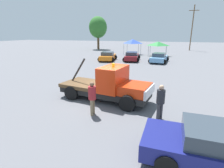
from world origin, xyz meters
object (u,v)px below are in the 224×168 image
(tow_truck, at_px, (109,86))
(person_at_hood, at_px, (92,96))
(parked_car_maroon, at_px, (132,56))
(utility_pole, at_px, (192,27))
(person_near_truck, at_px, (161,100))
(canopy_tent_green, at_px, (158,44))
(parked_car_skyblue, at_px, (159,58))
(canopy_tent_blue, at_px, (133,41))
(tree_left, at_px, (98,27))
(parked_car_orange, at_px, (108,56))

(tow_truck, bearing_deg, person_at_hood, -85.47)
(parked_car_maroon, xyz_separation_m, utility_pole, (9.96, 20.26, 4.73))
(person_near_truck, distance_m, parked_car_maroon, 18.90)
(parked_car_maroon, bearing_deg, canopy_tent_green, -31.33)
(parked_car_maroon, bearing_deg, parked_car_skyblue, -101.26)
(tow_truck, relative_size, person_at_hood, 3.41)
(parked_car_skyblue, height_order, utility_pole, utility_pole)
(canopy_tent_blue, bearing_deg, canopy_tent_green, -12.73)
(person_at_hood, bearing_deg, canopy_tent_blue, -86.20)
(utility_pole, bearing_deg, canopy_tent_green, -116.75)
(person_at_hood, bearing_deg, parked_car_maroon, -87.82)
(tow_truck, distance_m, utility_pole, 37.88)
(person_at_hood, xyz_separation_m, parked_car_skyblue, (2.20, 18.35, -0.36))
(parked_car_maroon, height_order, canopy_tent_blue, canopy_tent_blue)
(utility_pole, bearing_deg, tow_truck, -102.20)
(tow_truck, bearing_deg, person_near_truck, -19.28)
(person_near_truck, bearing_deg, tow_truck, -176.06)
(parked_car_maroon, relative_size, canopy_tent_green, 1.58)
(parked_car_skyblue, bearing_deg, person_near_truck, -170.93)
(canopy_tent_green, bearing_deg, tree_left, 148.96)
(parked_car_maroon, height_order, canopy_tent_green, canopy_tent_green)
(person_near_truck, distance_m, canopy_tent_green, 25.37)
(parked_car_skyblue, distance_m, tree_left, 23.80)
(tow_truck, distance_m, parked_car_orange, 16.36)
(parked_car_orange, bearing_deg, canopy_tent_blue, -20.28)
(parked_car_orange, bearing_deg, person_near_truck, -161.88)
(canopy_tent_blue, bearing_deg, person_near_truck, -75.73)
(canopy_tent_green, bearing_deg, person_near_truck, -85.89)
(tree_left, distance_m, utility_pole, 22.47)
(canopy_tent_blue, distance_m, canopy_tent_green, 5.02)
(tow_truck, relative_size, parked_car_skyblue, 1.26)
(person_at_hood, xyz_separation_m, parked_car_orange, (-5.33, 17.59, -0.36))
(parked_car_skyblue, bearing_deg, canopy_tent_blue, 38.86)
(utility_pole, bearing_deg, parked_car_orange, -122.18)
(person_near_truck, distance_m, canopy_tent_blue, 27.26)
(person_at_hood, distance_m, parked_car_skyblue, 18.49)
(utility_pole, bearing_deg, canopy_tent_blue, -133.70)
(parked_car_orange, relative_size, utility_pole, 0.45)
(tow_truck, distance_m, person_near_truck, 3.55)
(person_at_hood, xyz_separation_m, tree_left, (-14.02, 35.12, 4.38))
(parked_car_maroon, xyz_separation_m, canopy_tent_green, (3.32, 7.09, 1.55))
(canopy_tent_blue, height_order, tree_left, tree_left)
(parked_car_orange, xyz_separation_m, canopy_tent_blue, (1.91, 9.30, 1.83))
(tow_truck, bearing_deg, canopy_tent_blue, 107.10)
(person_at_hood, bearing_deg, person_near_truck, -174.49)
(canopy_tent_blue, bearing_deg, tow_truck, -81.75)
(parked_car_orange, bearing_deg, tree_left, 17.72)
(tow_truck, relative_size, parked_car_orange, 1.31)
(canopy_tent_green, bearing_deg, tow_truck, -93.18)
(tow_truck, bearing_deg, tree_left, 122.15)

